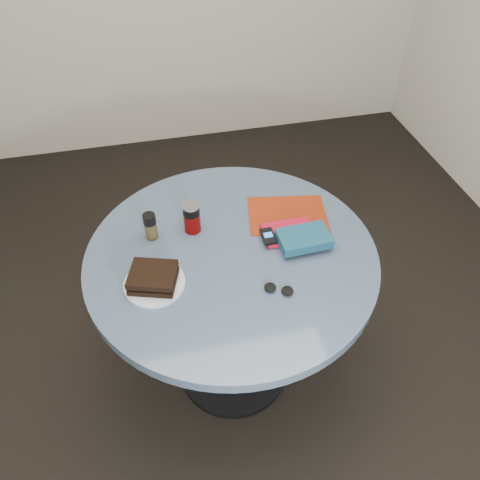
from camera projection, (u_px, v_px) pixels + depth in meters
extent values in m
plane|color=black|center=(234.00, 368.00, 2.12)|extent=(4.00, 4.00, 0.00)
cylinder|color=black|center=(234.00, 366.00, 2.11)|extent=(0.48, 0.48, 0.03)
cylinder|color=black|center=(233.00, 319.00, 1.86)|extent=(0.11, 0.11, 0.68)
cylinder|color=#3A4A60|center=(232.00, 256.00, 1.61)|extent=(1.00, 1.00, 0.04)
cylinder|color=silver|center=(154.00, 284.00, 1.49)|extent=(0.20, 0.20, 0.01)
cube|color=black|center=(154.00, 281.00, 1.47)|extent=(0.17, 0.16, 0.02)
cube|color=#372014|center=(153.00, 277.00, 1.46)|extent=(0.15, 0.14, 0.01)
cube|color=black|center=(152.00, 274.00, 1.45)|extent=(0.17, 0.16, 0.02)
cylinder|color=#5D0504|center=(192.00, 222.00, 1.65)|extent=(0.06, 0.06, 0.08)
cylinder|color=black|center=(191.00, 210.00, 1.61)|extent=(0.07, 0.07, 0.03)
cylinder|color=silver|center=(191.00, 206.00, 1.60)|extent=(0.07, 0.07, 0.01)
cylinder|color=#42361C|center=(151.00, 230.00, 1.63)|extent=(0.06, 0.06, 0.07)
cylinder|color=black|center=(149.00, 219.00, 1.59)|extent=(0.06, 0.06, 0.04)
cube|color=maroon|center=(287.00, 215.00, 1.73)|extent=(0.32, 0.26, 0.01)
cube|color=#AB0D28|center=(288.00, 232.00, 1.65)|extent=(0.18, 0.12, 0.01)
cube|color=navy|center=(304.00, 238.00, 1.59)|extent=(0.18, 0.12, 0.03)
cube|color=black|center=(268.00, 236.00, 1.62)|extent=(0.04, 0.08, 0.01)
cube|color=blue|center=(268.00, 235.00, 1.61)|extent=(0.03, 0.02, 0.00)
ellipsoid|color=black|center=(270.00, 287.00, 1.47)|extent=(0.05, 0.05, 0.02)
ellipsoid|color=black|center=(287.00, 291.00, 1.46)|extent=(0.05, 0.05, 0.02)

